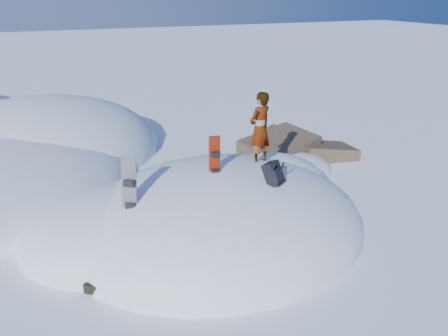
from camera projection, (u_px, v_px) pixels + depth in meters
name	position (u px, v px, depth m)	size (l,w,h in m)	color
ground	(220.00, 228.00, 10.31)	(120.00, 120.00, 0.00)	white
snow_mound	(209.00, 225.00, 10.45)	(8.00, 6.00, 3.00)	silver
rock_outcrop	(287.00, 162.00, 14.25)	(4.68, 4.41, 1.68)	brown
snowboard_red	(215.00, 165.00, 9.60)	(0.26, 0.16, 1.37)	red
snowboard_dark	(129.00, 196.00, 8.75)	(0.42, 0.41, 1.64)	black
backpack	(274.00, 174.00, 9.28)	(0.53, 0.59, 0.60)	black
gear_pile	(107.00, 278.00, 8.32)	(0.93, 0.82, 0.24)	black
person	(260.00, 129.00, 10.26)	(0.64, 0.42, 1.76)	slate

